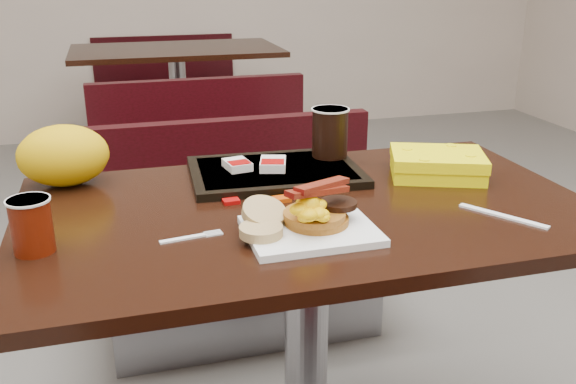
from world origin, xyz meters
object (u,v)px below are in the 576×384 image
object	(u,v)px
tray	(275,172)
hashbrown_sleeve_right	(273,164)
paper_bag	(63,155)
platter	(311,231)
coffee_cup_near	(32,226)
bench_far_n	(168,91)
table_far	(180,111)
clamshell	(437,164)
pancake_stack	(316,217)
fork	(182,239)
coffee_cup_far	(330,133)
bench_far_s	(195,144)
hashbrown_sleeve_left	(237,165)
table_near	(306,355)
bench_near_n	(244,239)
knife	(503,216)

from	to	relation	value
tray	hashbrown_sleeve_right	bearing A→B (deg)	-173.49
tray	paper_bag	distance (m)	0.49
platter	coffee_cup_near	distance (m)	0.50
bench_far_n	hashbrown_sleeve_right	size ratio (longest dim) A/B	12.24
platter	tray	distance (m)	0.35
table_far	hashbrown_sleeve_right	bearing A→B (deg)	-90.56
hashbrown_sleeve_right	clamshell	world-z (taller)	clamshell
bench_far_n	pancake_stack	size ratio (longest dim) A/B	8.03
fork	coffee_cup_far	xyz separation A→B (m)	(0.42, 0.37, 0.08)
pancake_stack	clamshell	world-z (taller)	clamshell
coffee_cup_near	bench_far_s	bearing A→B (deg)	74.87
table_far	hashbrown_sleeve_right	world-z (taller)	hashbrown_sleeve_right
hashbrown_sleeve_left	hashbrown_sleeve_right	world-z (taller)	hashbrown_sleeve_right
platter	bench_far_n	bearing A→B (deg)	89.08
table_near	paper_bag	distance (m)	0.72
bench_near_n	pancake_stack	size ratio (longest dim) A/B	8.03
bench_near_n	coffee_cup_far	world-z (taller)	coffee_cup_far
bench_far_n	table_near	bearing A→B (deg)	-90.00
bench_far_s	platter	size ratio (longest dim) A/B	4.11
table_near	clamshell	xyz separation A→B (m)	(0.36, 0.10, 0.40)
fork	hashbrown_sleeve_right	distance (m)	0.40
hashbrown_sleeve_right	paper_bag	size ratio (longest dim) A/B	0.40
hashbrown_sleeve_left	hashbrown_sleeve_right	xyz separation A→B (m)	(0.08, -0.02, 0.00)
coffee_cup_near	table_near	bearing A→B (deg)	8.62
pancake_stack	clamshell	distance (m)	0.44
table_near	clamshell	distance (m)	0.55
table_near	hashbrown_sleeve_left	world-z (taller)	hashbrown_sleeve_left
table_near	coffee_cup_near	distance (m)	0.69
table_far	pancake_stack	world-z (taller)	pancake_stack
coffee_cup_far	paper_bag	bearing A→B (deg)	179.22
table_far	tray	distance (m)	2.42
bench_far_n	paper_bag	xyz separation A→B (m)	(-0.50, -3.02, 0.46)
hashbrown_sleeve_left	paper_bag	distance (m)	0.40
table_far	paper_bag	size ratio (longest dim) A/B	5.90
knife	table_far	bearing A→B (deg)	154.43
bench_far_s	paper_bag	bearing A→B (deg)	-107.05
pancake_stack	table_far	bearing A→B (deg)	89.52
knife	hashbrown_sleeve_right	world-z (taller)	hashbrown_sleeve_right
paper_bag	pancake_stack	bearing A→B (deg)	-40.18
knife	paper_bag	xyz separation A→B (m)	(-0.86, 0.44, 0.07)
tray	hashbrown_sleeve_right	xyz separation A→B (m)	(-0.01, -0.00, 0.02)
bench_far_s	knife	bearing A→B (deg)	-80.08
platter	coffee_cup_near	bearing A→B (deg)	172.56
bench_far_s	clamshell	world-z (taller)	clamshell
table_far	hashbrown_sleeve_left	bearing A→B (deg)	-92.56
bench_near_n	hashbrown_sleeve_left	world-z (taller)	hashbrown_sleeve_left
hashbrown_sleeve_right	table_far	bearing A→B (deg)	106.03
clamshell	bench_near_n	bearing A→B (deg)	141.66
table_far	knife	bearing A→B (deg)	-82.56
bench_far_s	coffee_cup_near	distance (m)	2.10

